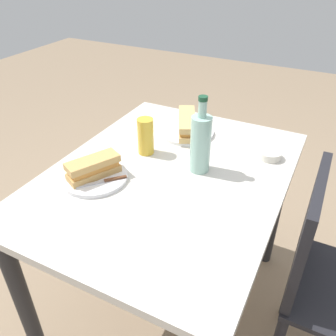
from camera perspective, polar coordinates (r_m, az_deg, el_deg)
name	(u,v)px	position (r m, az deg, el deg)	size (l,w,h in m)	color
ground_plane	(168,300)	(1.81, 0.00, -20.69)	(8.00, 8.00, 0.00)	#8C755B
dining_table	(168,198)	(1.36, 0.00, -4.92)	(1.08, 0.82, 0.75)	beige
chair_far	(327,278)	(1.36, 24.48, -15.95)	(0.40, 0.40, 0.87)	black
plate_near	(187,132)	(1.55, 3.07, 5.86)	(0.24, 0.24, 0.01)	white
baguette_sandwich_near	(187,124)	(1.53, 3.11, 7.24)	(0.25, 0.17, 0.07)	tan
knife_near	(199,129)	(1.56, 5.01, 6.37)	(0.16, 0.10, 0.01)	silver
plate_far	(95,177)	(1.28, -11.87, -1.47)	(0.24, 0.24, 0.01)	white
baguette_sandwich_far	(93,167)	(1.25, -12.08, 0.09)	(0.20, 0.15, 0.07)	tan
knife_far	(105,181)	(1.23, -10.31, -2.10)	(0.14, 0.13, 0.01)	silver
water_bottle	(201,143)	(1.25, 5.33, 4.15)	(0.07, 0.07, 0.29)	#99C6B7
beer_glass	(146,136)	(1.38, -3.67, 5.18)	(0.06, 0.06, 0.15)	gold
olive_bowl	(270,155)	(1.42, 16.25, 2.08)	(0.09, 0.09, 0.03)	silver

